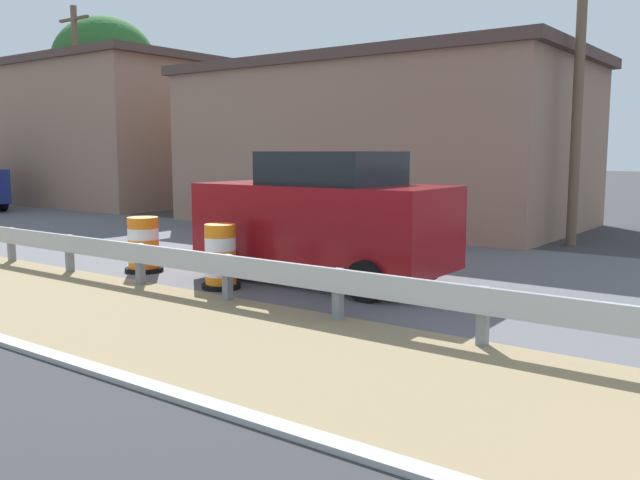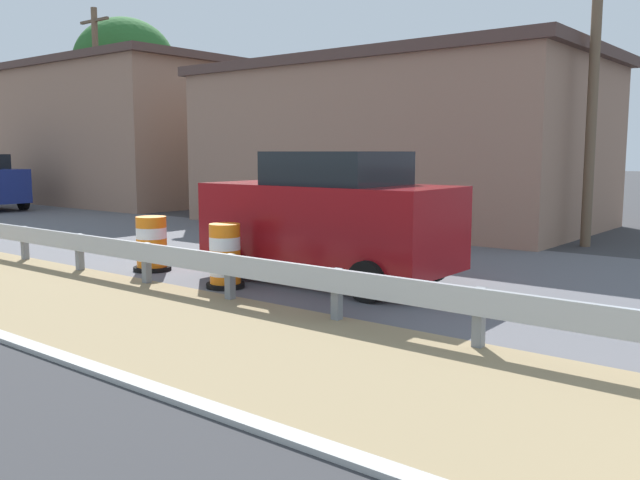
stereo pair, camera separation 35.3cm
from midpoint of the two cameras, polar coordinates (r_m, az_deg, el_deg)
name	(u,v)px [view 2 (the right image)]	position (r m, az deg, el deg)	size (l,w,h in m)	color
traffic_barrel_close	(225,259)	(11.31, -7.12, -1.60)	(0.64, 0.64, 1.07)	orange
traffic_barrel_mid	(152,246)	(13.19, -13.24, -0.53)	(0.71, 0.71, 1.03)	orange
car_lead_near_lane	(330,217)	(11.67, 1.68, 1.91)	(2.22, 4.48, 2.25)	maroon
roadside_shop_near	(396,143)	(21.64, 6.89, 8.08)	(7.06, 12.40, 5.00)	#93705B
roadside_shop_far	(123,135)	(33.49, -15.99, 8.53)	(9.13, 14.44, 6.08)	#93705B
utility_pole_near	(595,43)	(17.51, 22.73, 15.08)	(0.24, 1.80, 9.18)	brown
utility_pole_mid	(98,105)	(28.98, -17.86, 10.74)	(0.24, 1.80, 7.88)	brown
tree_roadside	(125,64)	(31.84, -15.79, 14.03)	(4.39, 4.39, 8.06)	#4C3D2D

